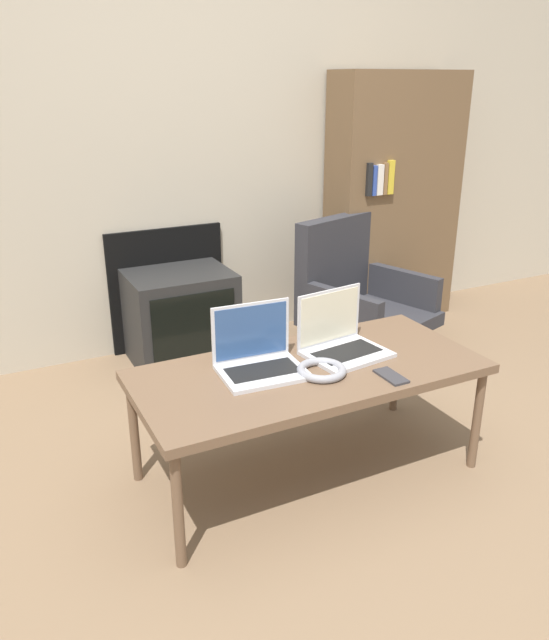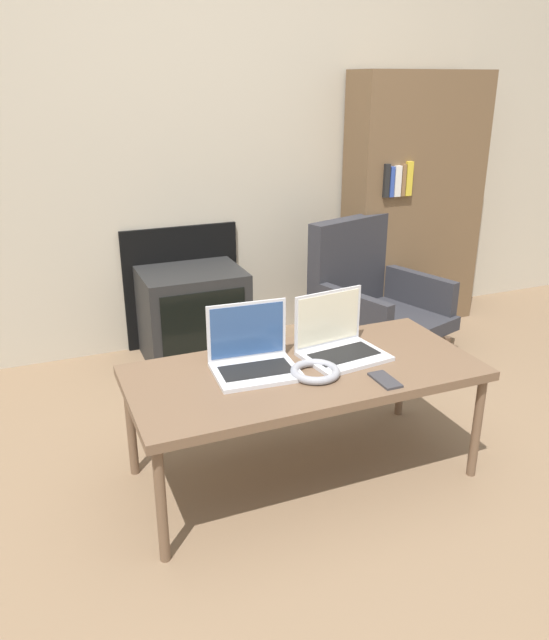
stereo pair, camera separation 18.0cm
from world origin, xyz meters
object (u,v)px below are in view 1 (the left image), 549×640
object	(u,v)px
laptop_left	(258,357)
headphones	(322,370)
phone	(391,376)
armchair	(356,290)
tv	(181,317)
laptop_right	(340,340)

from	to	relation	value
laptop_left	headphones	size ratio (longest dim) A/B	1.76
phone	armchair	distance (m)	1.42
laptop_left	armchair	size ratio (longest dim) A/B	0.42
headphones	phone	bearing A→B (deg)	-32.99
tv	headphones	bearing A→B (deg)	-85.68
headphones	phone	distance (m)	0.26
headphones	tv	bearing A→B (deg)	94.32
laptop_right	tv	distance (m)	1.27
phone	armchair	size ratio (longest dim) A/B	0.18
laptop_right	armchair	size ratio (longest dim) A/B	0.43
laptop_left	headphones	bearing A→B (deg)	-32.03
phone	tv	bearing A→B (deg)	102.02
laptop_right	armchair	distance (m)	1.22
headphones	armchair	size ratio (longest dim) A/B	0.24
laptop_left	laptop_right	distance (m)	0.36
phone	tv	distance (m)	1.54
laptop_left	phone	size ratio (longest dim) A/B	2.34
headphones	tv	xyz separation A→B (m)	(-0.10, 1.35, -0.23)
laptop_left	laptop_right	size ratio (longest dim) A/B	0.96
laptop_right	tv	world-z (taller)	laptop_right
laptop_left	headphones	distance (m)	0.24
headphones	armchair	distance (m)	1.43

